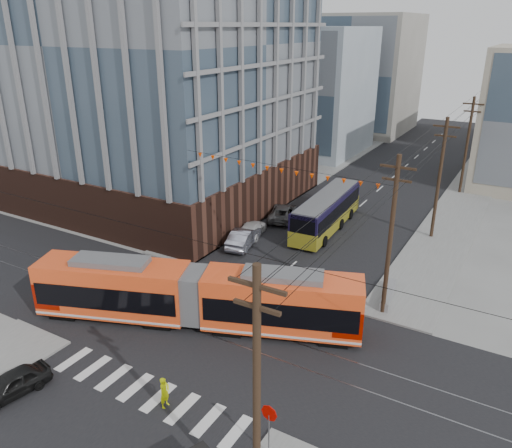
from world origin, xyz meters
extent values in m
plane|color=slate|center=(0.00, 0.00, 0.00)|extent=(160.00, 160.00, 0.00)
cube|color=#381E16|center=(-22.00, 23.00, 14.30)|extent=(30.00, 25.00, 28.60)
cube|color=#8C99A5|center=(-17.00, 52.00, 9.00)|extent=(18.00, 16.00, 18.00)
cube|color=gray|center=(-14.00, 72.00, 10.00)|extent=(16.00, 18.00, 20.00)
cylinder|color=black|center=(8.50, -6.00, 5.50)|extent=(0.30, 0.30, 11.00)
cylinder|color=black|center=(8.50, 56.00, 5.50)|extent=(0.30, 0.30, 11.00)
imported|color=black|center=(-5.98, -6.61, 0.67)|extent=(2.30, 4.16, 1.34)
imported|color=#9DA1B3|center=(-5.45, 15.77, 0.81)|extent=(2.65, 5.15, 1.62)
imported|color=silver|center=(-5.96, 18.05, 0.67)|extent=(2.87, 4.91, 1.34)
imported|color=#4B4B4D|center=(-5.39, 23.26, 0.73)|extent=(3.93, 5.76, 1.47)
imported|color=#ECFE09|center=(1.54, -3.29, 0.86)|extent=(0.43, 0.64, 1.73)
cube|color=gray|center=(8.30, 12.87, 0.39)|extent=(1.41, 4.01, 0.79)
camera|label=1|loc=(15.71, -18.48, 18.15)|focal=35.00mm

